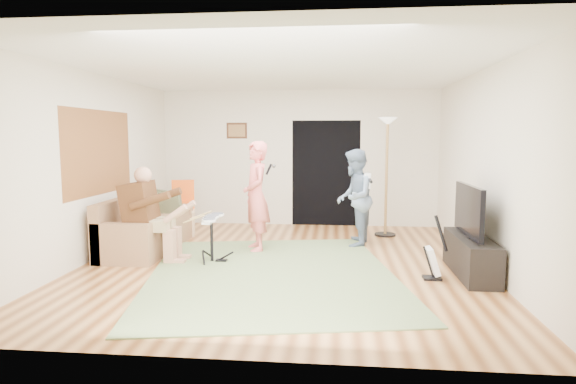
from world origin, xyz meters
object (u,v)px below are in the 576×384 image
object	(u,v)px
sofa	(143,232)
singer	(256,196)
dining_chair	(184,216)
torchiere_lamp	(387,155)
drum_kit	(212,242)
guitarist	(354,198)
television	(469,210)
guitar_spare	(433,261)
tv_cabinet	(471,256)

from	to	relation	value
sofa	singer	distance (m)	1.90
dining_chair	torchiere_lamp	bearing A→B (deg)	-10.07
drum_kit	torchiere_lamp	xyz separation A→B (m)	(2.65, 2.12, 1.16)
dining_chair	guitarist	bearing A→B (deg)	-24.95
singer	guitarist	size ratio (longest dim) A/B	1.08
television	guitarist	bearing A→B (deg)	131.74
singer	torchiere_lamp	bearing A→B (deg)	101.23
guitarist	guitar_spare	world-z (taller)	guitarist
torchiere_lamp	tv_cabinet	distance (m)	2.83
drum_kit	guitar_spare	bearing A→B (deg)	-10.30
sofa	guitar_spare	size ratio (longest dim) A/B	2.54
drum_kit	dining_chair	bearing A→B (deg)	118.79
sofa	guitarist	xyz separation A→B (m)	(3.35, 0.62, 0.51)
guitarist	sofa	bearing A→B (deg)	-71.23
sofa	singer	xyz separation A→B (m)	(1.81, 0.12, 0.58)
torchiere_lamp	sofa	bearing A→B (deg)	-159.58
guitar_spare	singer	bearing A→B (deg)	151.94
drum_kit	television	world-z (taller)	television
drum_kit	guitar_spare	world-z (taller)	guitar_spare
guitar_spare	torchiere_lamp	world-z (taller)	torchiere_lamp
guitar_spare	television	distance (m)	0.81
sofa	guitarist	bearing A→B (deg)	10.48
guitar_spare	torchiere_lamp	distance (m)	2.94
drum_kit	tv_cabinet	world-z (taller)	drum_kit
torchiere_lamp	singer	bearing A→B (deg)	-147.73
guitarist	television	xyz separation A→B (m)	(1.40, -1.56, 0.06)
guitar_spare	television	size ratio (longest dim) A/B	0.70
singer	torchiere_lamp	xyz separation A→B (m)	(2.13, 1.35, 0.59)
guitarist	guitar_spare	xyz separation A→B (m)	(0.92, -1.81, -0.56)
guitar_spare	television	world-z (taller)	television
singer	guitar_spare	bearing A→B (deg)	40.90
torchiere_lamp	dining_chair	xyz separation A→B (m)	(-3.64, -0.32, -1.10)
dining_chair	television	distance (m)	4.93
torchiere_lamp	guitarist	bearing A→B (deg)	-125.06
drum_kit	dining_chair	world-z (taller)	dining_chair
sofa	tv_cabinet	bearing A→B (deg)	-11.16
singer	tv_cabinet	bearing A→B (deg)	49.29
torchiere_lamp	dining_chair	world-z (taller)	torchiere_lamp
drum_kit	singer	world-z (taller)	singer
torchiere_lamp	television	bearing A→B (deg)	-71.65
guitar_spare	sofa	bearing A→B (deg)	164.42
torchiere_lamp	tv_cabinet	xyz separation A→B (m)	(0.85, -2.41, -1.20)
guitarist	torchiere_lamp	distance (m)	1.23
guitar_spare	torchiere_lamp	bearing A→B (deg)	97.04
drum_kit	dining_chair	xyz separation A→B (m)	(-0.99, 1.80, 0.06)
guitar_spare	torchiere_lamp	size ratio (longest dim) A/B	0.39
drum_kit	torchiere_lamp	distance (m)	3.58
drum_kit	guitarist	world-z (taller)	guitarist
sofa	television	bearing A→B (deg)	-11.27
sofa	guitar_spare	world-z (taller)	sofa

